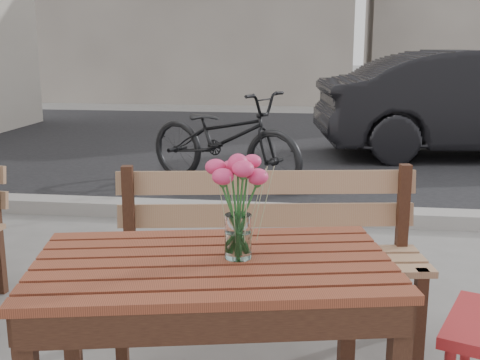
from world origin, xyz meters
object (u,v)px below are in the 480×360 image
object	(u,v)px
main_vase	(238,194)
parked_car	(480,104)
main_table	(214,294)
bicycle	(224,138)

from	to	relation	value
main_vase	parked_car	size ratio (longest dim) A/B	0.09
main_table	parked_car	bearing A→B (deg)	57.18
main_table	main_vase	size ratio (longest dim) A/B	3.70
bicycle	parked_car	bearing A→B (deg)	-28.08
bicycle	main_table	bearing A→B (deg)	-143.78
main_vase	bicycle	size ratio (longest dim) A/B	0.19
main_vase	parked_car	xyz separation A→B (m)	(2.34, 6.30, -0.28)
main_table	bicycle	bearing A→B (deg)	86.79
parked_car	bicycle	bearing A→B (deg)	116.62
main_vase	bicycle	xyz separation A→B (m)	(-0.73, 4.20, -0.47)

